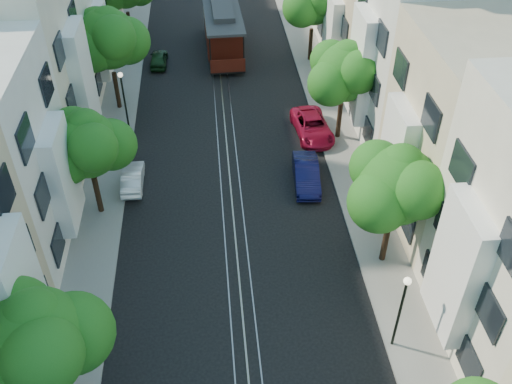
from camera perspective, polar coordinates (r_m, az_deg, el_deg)
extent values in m
plane|color=black|center=(43.50, -3.52, 10.85)|extent=(200.00, 200.00, 0.00)
cube|color=gray|center=(44.22, 6.08, 11.30)|extent=(2.50, 80.00, 0.12)
cube|color=gray|center=(43.92, -13.17, 10.24)|extent=(2.50, 80.00, 0.12)
cube|color=gray|center=(43.48, -4.26, 10.82)|extent=(0.06, 80.00, 0.02)
cube|color=gray|center=(43.49, -3.52, 10.86)|extent=(0.06, 80.00, 0.02)
cube|color=gray|center=(43.51, -2.79, 10.90)|extent=(0.06, 80.00, 0.02)
cube|color=tan|center=(43.49, -3.52, 10.86)|extent=(0.08, 80.00, 0.01)
cube|color=white|center=(23.36, 19.55, -7.26)|extent=(0.90, 3.04, 6.05)
cube|color=beige|center=(30.14, 21.08, 5.00)|extent=(7.00, 8.00, 10.00)
cube|color=white|center=(29.17, 13.95, 3.51)|extent=(0.90, 3.04, 5.50)
cube|color=silver|center=(36.02, 16.70, 13.59)|extent=(7.00, 8.00, 12.00)
cube|color=white|center=(35.25, 10.50, 12.28)|extent=(0.90, 3.04, 6.60)
cube|color=#C6B28C|center=(43.48, 12.92, 16.52)|extent=(7.00, 8.00, 9.00)
cube|color=white|center=(42.79, 7.73, 15.71)|extent=(0.90, 3.04, 4.95)
cube|color=white|center=(22.78, -22.47, -10.08)|extent=(0.90, 3.04, 5.93)
cube|color=white|center=(28.70, -18.94, 1.51)|extent=(0.90, 3.04, 5.39)
cube|color=beige|center=(35.46, -23.45, 11.32)|extent=(7.00, 8.00, 11.76)
cube|color=white|center=(34.87, -17.06, 10.67)|extent=(0.90, 3.04, 6.47)
cube|color=silver|center=(43.02, -20.50, 14.66)|extent=(7.00, 8.00, 8.82)
cube|color=white|center=(42.47, -15.21, 14.41)|extent=(0.90, 3.04, 4.85)
cylinder|color=black|center=(28.50, 12.81, -4.78)|extent=(0.30, 0.30, 2.45)
sphere|color=#1A5715|center=(26.26, 13.88, 0.65)|extent=(3.64, 3.64, 3.64)
sphere|color=#1A5715|center=(27.22, 15.66, 0.78)|extent=(2.91, 2.91, 2.91)
sphere|color=#1A5715|center=(25.66, 12.19, -0.96)|extent=(2.84, 2.84, 2.84)
sphere|color=#1A5715|center=(25.83, 14.34, 2.36)|extent=(2.18, 2.18, 2.18)
cylinder|color=black|center=(36.84, 8.31, 7.11)|extent=(0.30, 0.30, 2.38)
sphere|color=#1A5715|center=(35.17, 8.82, 11.74)|extent=(3.54, 3.54, 3.54)
sphere|color=#1A5715|center=(36.05, 10.33, 11.57)|extent=(2.83, 2.83, 2.83)
sphere|color=#1A5715|center=(34.50, 7.46, 10.74)|extent=(2.76, 2.76, 2.76)
sphere|color=#1A5715|center=(34.88, 9.10, 13.13)|extent=(2.12, 2.12, 2.12)
cylinder|color=black|center=(46.26, 5.47, 14.49)|extent=(0.30, 0.30, 2.52)
sphere|color=#1A5715|center=(45.69, 7.04, 18.37)|extent=(3.00, 3.00, 3.00)
sphere|color=#1A5715|center=(44.18, 4.62, 17.93)|extent=(2.92, 2.92, 2.92)
sphere|color=#1A5715|center=(21.06, -21.18, -13.67)|extent=(3.64, 3.64, 3.64)
sphere|color=#1A5715|center=(21.36, -17.77, -13.27)|extent=(2.91, 2.91, 2.91)
sphere|color=#1A5715|center=(21.20, -23.91, -15.62)|extent=(2.84, 2.84, 2.84)
sphere|color=#1A5715|center=(20.41, -21.44, -11.91)|extent=(2.18, 2.18, 2.18)
cylinder|color=black|center=(31.72, -15.55, -0.22)|extent=(0.30, 0.30, 2.27)
sphere|color=#1A5715|center=(29.85, -16.60, 4.54)|extent=(3.38, 3.38, 3.38)
sphere|color=#1A5715|center=(30.27, -14.30, 4.61)|extent=(2.70, 2.70, 2.70)
sphere|color=#1A5715|center=(29.67, -18.46, 3.15)|extent=(2.64, 2.64, 2.64)
sphere|color=#1A5715|center=(29.43, -16.70, 6.09)|extent=(2.03, 2.03, 2.03)
cylinder|color=black|center=(40.66, -13.75, 9.88)|extent=(0.30, 0.30, 2.62)
sphere|color=#1A5715|center=(39.03, -14.60, 14.60)|extent=(3.90, 3.90, 3.90)
sphere|color=#1A5715|center=(39.48, -12.80, 14.54)|extent=(3.12, 3.12, 3.12)
sphere|color=#1A5715|center=(38.69, -16.06, 13.62)|extent=(3.04, 3.04, 3.04)
sphere|color=#1A5715|center=(38.75, -14.65, 15.88)|extent=(2.34, 2.34, 2.34)
cylinder|color=black|center=(50.53, -12.52, 15.90)|extent=(0.30, 0.30, 2.38)
cylinder|color=black|center=(24.53, 14.13, -11.75)|extent=(0.12, 0.12, 4.00)
sphere|color=#FFF2CC|center=(23.05, 14.91, -8.61)|extent=(0.32, 0.32, 0.32)
cylinder|color=black|center=(37.61, -12.97, 8.65)|extent=(0.12, 0.12, 4.00)
sphere|color=#FFF2CC|center=(36.65, -13.43, 11.33)|extent=(0.32, 0.32, 0.32)
cube|color=black|center=(47.93, -3.26, 14.39)|extent=(2.87, 9.18, 0.34)
cube|color=#47130B|center=(47.37, -3.33, 15.89)|extent=(2.89, 5.77, 2.73)
cube|color=beige|center=(46.97, -3.38, 17.03)|extent=(2.95, 5.83, 0.68)
cube|color=#2D2D30|center=(46.80, -3.40, 17.55)|extent=(3.09, 9.19, 0.21)
cube|color=#2D2D30|center=(46.69, -3.41, 17.87)|extent=(1.73, 5.17, 0.40)
imported|color=#0B0C3A|center=(33.05, 5.06, 1.79)|extent=(1.68, 4.10, 1.32)
imported|color=maroon|center=(37.27, 5.65, 6.54)|extent=(2.50, 4.74, 1.27)
imported|color=silver|center=(33.59, -12.23, 1.38)|extent=(1.16, 3.29, 1.08)
imported|color=black|center=(46.37, -9.71, 13.03)|extent=(1.38, 3.25, 1.10)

